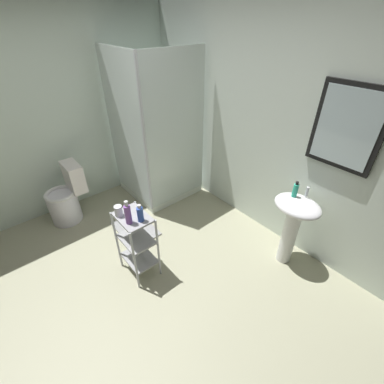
# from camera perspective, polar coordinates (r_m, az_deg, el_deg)

# --- Properties ---
(ground_plane) EXTENTS (4.20, 4.20, 0.02)m
(ground_plane) POSITION_cam_1_polar(r_m,az_deg,el_deg) (2.90, -13.47, -19.83)
(ground_plane) COLOR #9E9D80
(wall_back) EXTENTS (4.20, 0.14, 2.50)m
(wall_back) POSITION_cam_1_polar(r_m,az_deg,el_deg) (3.10, 15.03, 13.64)
(wall_back) COLOR silver
(wall_back) RESTS_ON ground_plane
(wall_left) EXTENTS (0.10, 4.20, 2.50)m
(wall_left) POSITION_cam_1_polar(r_m,az_deg,el_deg) (3.70, -30.62, 13.36)
(wall_left) COLOR silver
(wall_left) RESTS_ON ground_plane
(shower_stall) EXTENTS (0.92, 0.92, 2.00)m
(shower_stall) POSITION_cam_1_polar(r_m,az_deg,el_deg) (3.82, -7.55, 5.45)
(shower_stall) COLOR white
(shower_stall) RESTS_ON ground_plane
(pedestal_sink) EXTENTS (0.46, 0.37, 0.81)m
(pedestal_sink) POSITION_cam_1_polar(r_m,az_deg,el_deg) (2.85, 21.13, -5.46)
(pedestal_sink) COLOR white
(pedestal_sink) RESTS_ON ground_plane
(sink_faucet) EXTENTS (0.03, 0.03, 0.10)m
(sink_faucet) POSITION_cam_1_polar(r_m,az_deg,el_deg) (2.78, 23.59, 0.09)
(sink_faucet) COLOR silver
(sink_faucet) RESTS_ON pedestal_sink
(toilet) EXTENTS (0.37, 0.49, 0.76)m
(toilet) POSITION_cam_1_polar(r_m,az_deg,el_deg) (3.75, -25.46, -1.29)
(toilet) COLOR white
(toilet) RESTS_ON ground_plane
(storage_cart) EXTENTS (0.38, 0.28, 0.74)m
(storage_cart) POSITION_cam_1_polar(r_m,az_deg,el_deg) (2.70, -11.92, -10.13)
(storage_cart) COLOR silver
(storage_cart) RESTS_ON ground_plane
(hand_soap_bottle) EXTENTS (0.05, 0.05, 0.16)m
(hand_soap_bottle) POSITION_cam_1_polar(r_m,az_deg,el_deg) (2.72, 21.43, 0.41)
(hand_soap_bottle) COLOR #2DBC99
(hand_soap_bottle) RESTS_ON pedestal_sink
(conditioner_bottle_purple) EXTENTS (0.06, 0.06, 0.24)m
(conditioner_bottle_purple) POSITION_cam_1_polar(r_m,az_deg,el_deg) (2.37, -13.68, -4.58)
(conditioner_bottle_purple) COLOR #8952AE
(conditioner_bottle_purple) RESTS_ON storage_cart
(shampoo_bottle_blue) EXTENTS (0.06, 0.06, 0.18)m
(shampoo_bottle_blue) POSITION_cam_1_polar(r_m,az_deg,el_deg) (2.39, -11.12, -4.67)
(shampoo_bottle_blue) COLOR #3053B5
(shampoo_bottle_blue) RESTS_ON storage_cart
(rinse_cup) EXTENTS (0.07, 0.07, 0.11)m
(rinse_cup) POSITION_cam_1_polar(r_m,az_deg,el_deg) (2.51, -15.58, -3.96)
(rinse_cup) COLOR silver
(rinse_cup) RESTS_ON storage_cart
(bath_mat) EXTENTS (0.60, 0.40, 0.02)m
(bath_mat) POSITION_cam_1_polar(r_m,az_deg,el_deg) (3.47, -12.11, -7.72)
(bath_mat) COLOR gray
(bath_mat) RESTS_ON ground_plane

